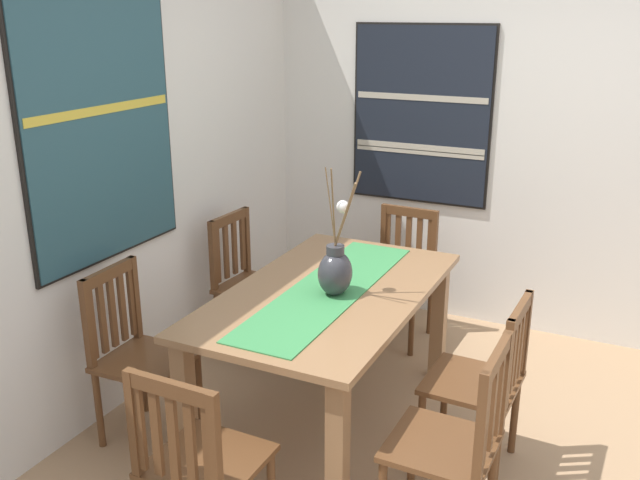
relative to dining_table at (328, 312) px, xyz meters
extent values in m
cube|color=#A37F5B|center=(-0.16, -0.67, -0.66)|extent=(6.40, 6.40, 0.03)
cube|color=silver|center=(-0.16, 1.19, 0.70)|extent=(6.40, 0.12, 2.70)
cube|color=silver|center=(1.70, -0.67, 0.70)|extent=(0.12, 6.40, 2.70)
cube|color=#8E6642|center=(0.00, 0.00, 0.10)|extent=(1.61, 0.92, 0.03)
cube|color=#8E6642|center=(-0.73, -0.38, -0.28)|extent=(0.08, 0.08, 0.73)
cube|color=#8E6642|center=(0.73, -0.38, -0.28)|extent=(0.08, 0.08, 0.73)
cube|color=#8E6642|center=(-0.73, 0.38, -0.28)|extent=(0.08, 0.08, 0.73)
cube|color=#8E6642|center=(0.73, 0.38, -0.28)|extent=(0.08, 0.08, 0.73)
cube|color=#388447|center=(0.00, 0.00, 0.12)|extent=(1.48, 0.36, 0.01)
ellipsoid|color=#333338|center=(-0.04, -0.05, 0.23)|extent=(0.20, 0.17, 0.22)
cylinder|color=#333338|center=(-0.04, -0.05, 0.35)|extent=(0.09, 0.09, 0.04)
cylinder|color=brown|center=(-0.08, -0.12, 0.55)|extent=(0.09, 0.15, 0.35)
cylinder|color=brown|center=(-0.11, -0.07, 0.58)|extent=(0.15, 0.05, 0.42)
cylinder|color=brown|center=(-0.04, -0.03, 0.57)|extent=(0.02, 0.06, 0.39)
cylinder|color=brown|center=(-0.01, -0.10, 0.56)|extent=(0.06, 0.12, 0.37)
sphere|color=white|center=(0.01, -0.07, 0.56)|extent=(0.06, 0.06, 0.06)
cube|color=brown|center=(-0.51, 0.77, -0.21)|extent=(0.43, 0.43, 0.03)
cylinder|color=brown|center=(-0.32, 0.60, -0.44)|extent=(0.04, 0.04, 0.43)
cylinder|color=brown|center=(-0.68, 0.59, -0.44)|extent=(0.04, 0.04, 0.43)
cylinder|color=brown|center=(-0.34, 0.96, -0.44)|extent=(0.04, 0.04, 0.43)
cylinder|color=brown|center=(-0.70, 0.95, -0.44)|extent=(0.04, 0.04, 0.43)
cube|color=brown|center=(-0.34, 0.97, 0.03)|extent=(0.04, 0.04, 0.46)
cube|color=brown|center=(-0.70, 0.96, 0.03)|extent=(0.04, 0.04, 0.46)
cube|color=brown|center=(-0.52, 0.96, 0.23)|extent=(0.38, 0.04, 0.06)
cube|color=brown|center=(-0.36, 0.97, 0.01)|extent=(0.04, 0.02, 0.37)
cube|color=brown|center=(-0.44, 0.96, 0.01)|extent=(0.04, 0.02, 0.37)
cube|color=brown|center=(-0.52, 0.96, 0.01)|extent=(0.04, 0.02, 0.37)
cube|color=brown|center=(-0.59, 0.96, 0.01)|extent=(0.04, 0.02, 0.37)
cube|color=brown|center=(-0.67, 0.96, 0.01)|extent=(0.04, 0.02, 0.37)
cube|color=brown|center=(-1.06, 0.03, -0.21)|extent=(0.42, 0.42, 0.03)
cylinder|color=brown|center=(-0.88, 0.20, -0.44)|extent=(0.04, 0.04, 0.43)
cube|color=brown|center=(-1.25, 0.21, 0.02)|extent=(0.04, 0.04, 0.44)
cube|color=brown|center=(-1.25, -0.15, 0.02)|extent=(0.04, 0.04, 0.44)
cube|color=brown|center=(-1.25, 0.03, 0.21)|extent=(0.04, 0.38, 0.06)
cube|color=brown|center=(-1.25, 0.18, 0.01)|extent=(0.02, 0.04, 0.35)
cube|color=brown|center=(-1.25, 0.10, 0.01)|extent=(0.02, 0.04, 0.35)
cube|color=brown|center=(-1.25, 0.03, 0.01)|extent=(0.02, 0.04, 0.35)
cube|color=brown|center=(-1.25, -0.05, 0.01)|extent=(0.02, 0.04, 0.35)
cube|color=brown|center=(-1.25, -0.12, 0.01)|extent=(0.02, 0.04, 0.35)
cube|color=brown|center=(0.56, 0.77, -0.21)|extent=(0.44, 0.44, 0.03)
cylinder|color=brown|center=(0.73, 0.58, -0.44)|extent=(0.04, 0.04, 0.43)
cylinder|color=brown|center=(0.37, 0.60, -0.44)|extent=(0.04, 0.04, 0.43)
cylinder|color=brown|center=(0.75, 0.94, -0.44)|extent=(0.04, 0.04, 0.43)
cylinder|color=brown|center=(0.40, 0.96, -0.44)|extent=(0.04, 0.04, 0.43)
cube|color=brown|center=(0.76, 0.95, 0.02)|extent=(0.04, 0.04, 0.45)
cube|color=brown|center=(0.40, 0.97, 0.02)|extent=(0.04, 0.04, 0.45)
cube|color=brown|center=(0.58, 0.96, 0.22)|extent=(0.38, 0.05, 0.06)
cube|color=brown|center=(0.71, 0.95, 0.01)|extent=(0.04, 0.02, 0.36)
cube|color=brown|center=(0.62, 0.96, 0.01)|extent=(0.04, 0.02, 0.36)
cube|color=brown|center=(0.53, 0.96, 0.01)|extent=(0.04, 0.02, 0.36)
cube|color=brown|center=(0.44, 0.97, 0.01)|extent=(0.04, 0.02, 0.36)
cube|color=brown|center=(1.11, 0.02, -0.21)|extent=(0.43, 0.43, 0.03)
cylinder|color=brown|center=(0.92, -0.16, -0.44)|extent=(0.04, 0.04, 0.43)
cylinder|color=brown|center=(0.93, 0.20, -0.44)|extent=(0.04, 0.04, 0.43)
cylinder|color=brown|center=(1.28, -0.17, -0.44)|extent=(0.04, 0.04, 0.43)
cylinder|color=brown|center=(1.29, 0.19, -0.44)|extent=(0.04, 0.04, 0.43)
cube|color=brown|center=(1.29, -0.17, 0.01)|extent=(0.04, 0.04, 0.42)
cube|color=brown|center=(1.30, 0.19, 0.01)|extent=(0.04, 0.04, 0.42)
cube|color=brown|center=(1.30, 0.01, 0.19)|extent=(0.05, 0.38, 0.06)
cube|color=brown|center=(1.29, -0.14, 0.00)|extent=(0.02, 0.04, 0.33)
cube|color=brown|center=(1.29, -0.07, 0.00)|extent=(0.02, 0.04, 0.33)
cube|color=brown|center=(1.30, 0.01, 0.00)|extent=(0.02, 0.04, 0.33)
cube|color=brown|center=(1.30, 0.09, 0.00)|extent=(0.02, 0.04, 0.33)
cube|color=brown|center=(1.30, 0.16, 0.00)|extent=(0.02, 0.04, 0.33)
cube|color=brown|center=(-0.02, -0.76, -0.21)|extent=(0.43, 0.43, 0.03)
cylinder|color=brown|center=(-0.19, -0.57, -0.44)|extent=(0.04, 0.04, 0.43)
cylinder|color=brown|center=(0.17, -0.59, -0.44)|extent=(0.04, 0.04, 0.43)
cylinder|color=brown|center=(-0.20, -0.93, -0.44)|extent=(0.04, 0.04, 0.43)
cylinder|color=brown|center=(0.16, -0.95, -0.44)|extent=(0.04, 0.04, 0.43)
cube|color=brown|center=(-0.20, -0.94, 0.01)|extent=(0.04, 0.04, 0.43)
cube|color=brown|center=(0.16, -0.96, 0.01)|extent=(0.04, 0.04, 0.43)
cube|color=brown|center=(-0.02, -0.95, 0.20)|extent=(0.38, 0.05, 0.06)
cube|color=brown|center=(-0.17, -0.94, 0.00)|extent=(0.04, 0.02, 0.34)
cube|color=brown|center=(-0.10, -0.95, 0.00)|extent=(0.04, 0.02, 0.34)
cube|color=brown|center=(-0.02, -0.95, 0.00)|extent=(0.04, 0.02, 0.34)
cube|color=brown|center=(0.05, -0.95, 0.00)|extent=(0.04, 0.02, 0.34)
cube|color=brown|center=(0.13, -0.95, 0.00)|extent=(0.04, 0.02, 0.34)
cube|color=brown|center=(-0.56, -0.77, -0.21)|extent=(0.43, 0.43, 0.03)
cylinder|color=brown|center=(-0.38, -0.59, -0.44)|extent=(0.04, 0.04, 0.43)
cylinder|color=brown|center=(-0.39, -0.95, -0.44)|extent=(0.04, 0.04, 0.43)
cube|color=brown|center=(-0.75, -0.96, 0.03)|extent=(0.04, 0.04, 0.46)
cube|color=brown|center=(-0.39, -0.96, 0.03)|extent=(0.04, 0.04, 0.46)
cube|color=brown|center=(-0.57, -0.96, 0.23)|extent=(0.38, 0.04, 0.06)
cube|color=brown|center=(-0.68, -0.96, 0.01)|extent=(0.04, 0.02, 0.37)
cube|color=brown|center=(-0.57, -0.96, 0.01)|extent=(0.04, 0.02, 0.37)
cube|color=brown|center=(-0.45, -0.96, 0.01)|extent=(0.04, 0.02, 0.37)
cube|color=black|center=(-0.29, 1.13, 0.91)|extent=(1.05, 0.04, 1.36)
cube|color=#284C56|center=(-0.29, 1.11, 0.91)|extent=(1.02, 0.01, 1.33)
cube|color=gold|center=(-0.29, 1.10, 1.00)|extent=(0.99, 0.00, 0.04)
cube|color=black|center=(1.64, 0.07, 0.78)|extent=(0.04, 0.97, 1.21)
cube|color=black|center=(1.62, 0.07, 0.78)|extent=(0.01, 0.94, 1.18)
cube|color=#B2A893|center=(1.61, 0.07, 0.53)|extent=(0.00, 0.91, 0.03)
cube|color=#B2A893|center=(1.61, 0.07, 0.90)|extent=(0.00, 0.91, 0.04)
cube|color=#B2A893|center=(1.61, 0.07, 0.56)|extent=(0.00, 0.91, 0.04)
camera|label=1|loc=(-2.94, -1.37, 1.47)|focal=38.98mm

